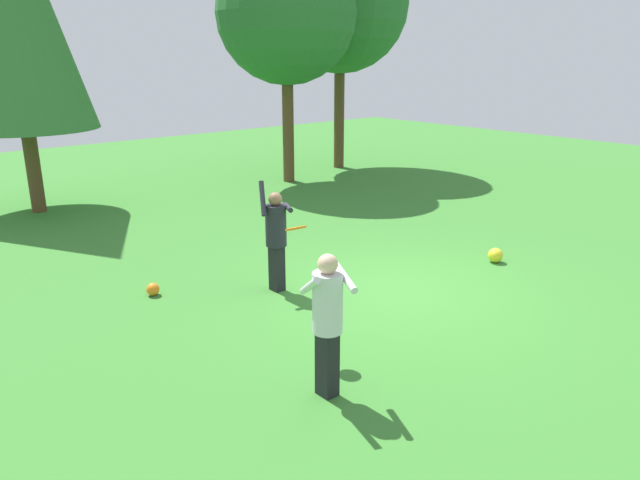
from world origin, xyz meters
TOP-DOWN VIEW (x-y plane):
  - ground_plane at (0.00, 0.00)m, footprint 40.00×40.00m
  - person_thrower at (-1.50, 1.32)m, footprint 0.65×0.65m
  - person_catcher at (-2.95, -1.59)m, footprint 0.66×0.71m
  - frisbee at (-2.49, -0.45)m, footprint 0.29×0.29m
  - ball_orange at (-3.17, 2.44)m, footprint 0.21×0.21m
  - ball_yellow at (2.42, -0.26)m, footprint 0.28×0.28m
  - tree_right at (4.05, 8.15)m, footprint 4.02×4.02m
  - tree_far_right at (6.80, 8.88)m, footprint 4.38×4.38m

SIDE VIEW (x-z plane):
  - ground_plane at x=0.00m, z-range 0.00..0.00m
  - ball_orange at x=-3.17m, z-range 0.00..0.21m
  - ball_yellow at x=2.42m, z-range 0.00..0.28m
  - person_thrower at x=-1.50m, z-range 0.07..1.90m
  - person_catcher at x=-2.95m, z-range 0.16..1.87m
  - frisbee at x=-2.49m, z-range 1.60..1.70m
  - tree_right at x=4.05m, z-range 1.41..8.28m
  - tree_far_right at x=6.80m, z-range 1.54..9.03m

